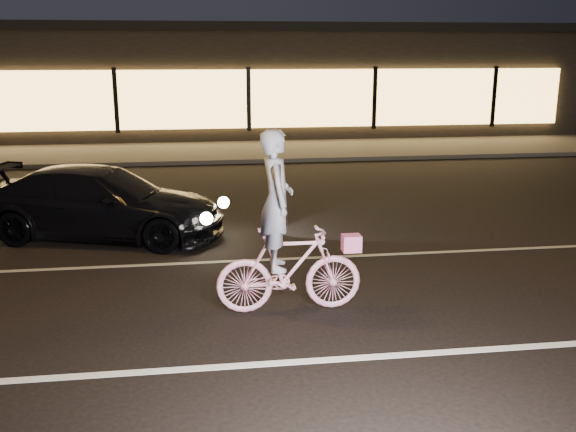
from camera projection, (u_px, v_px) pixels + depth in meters
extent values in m
plane|color=black|center=(339.00, 305.00, 8.45)|extent=(90.00, 90.00, 0.00)
cube|color=silver|center=(369.00, 357.00, 7.01)|extent=(60.00, 0.12, 0.01)
cube|color=gray|center=(313.00, 258.00, 10.37)|extent=(60.00, 0.10, 0.01)
cube|color=#383533|center=(254.00, 151.00, 20.90)|extent=(30.00, 4.00, 0.12)
cube|color=black|center=(240.00, 82.00, 26.16)|extent=(25.00, 8.00, 4.00)
cube|color=black|center=(239.00, 29.00, 25.65)|extent=(25.40, 8.40, 0.30)
cube|color=#F2B354|center=(248.00, 99.00, 22.33)|extent=(23.00, 0.15, 2.00)
cube|color=black|center=(116.00, 101.00, 21.66)|extent=(0.15, 0.08, 2.20)
cube|color=black|center=(249.00, 99.00, 22.26)|extent=(0.15, 0.08, 2.20)
cube|color=black|center=(374.00, 98.00, 22.86)|extent=(0.15, 0.08, 2.20)
cube|color=black|center=(494.00, 97.00, 23.46)|extent=(0.15, 0.08, 2.20)
imported|color=#FA4382|center=(289.00, 269.00, 8.14)|extent=(1.87, 0.53, 1.12)
imported|color=white|center=(276.00, 200.00, 7.89)|extent=(0.42, 0.64, 1.76)
cube|color=#F557A6|center=(351.00, 243.00, 8.17)|extent=(0.24, 0.19, 0.21)
imported|color=black|center=(102.00, 203.00, 11.36)|extent=(4.67, 2.92, 1.26)
sphere|color=#FFF2BF|center=(223.00, 202.00, 11.63)|extent=(0.21, 0.21, 0.21)
sphere|color=#FFF2BF|center=(206.00, 219.00, 10.52)|extent=(0.21, 0.21, 0.21)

